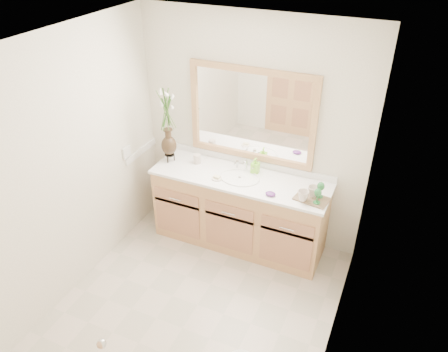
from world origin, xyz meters
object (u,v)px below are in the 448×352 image
at_px(flower_vase, 167,116).
at_px(tray, 312,199).
at_px(tumbler, 197,159).
at_px(soap_bottle, 255,166).

relative_size(flower_vase, tray, 2.51).
bearing_deg(tumbler, flower_vase, -165.09).
height_order(flower_vase, tumbler, flower_vase).
height_order(tumbler, tray, tumbler).
xyz_separation_m(flower_vase, tumbler, (0.29, 0.08, -0.48)).
bearing_deg(tumbler, soap_bottle, 6.01).
bearing_deg(flower_vase, tray, -3.52).
height_order(flower_vase, soap_bottle, flower_vase).
distance_m(flower_vase, tray, 1.67).
height_order(tumbler, soap_bottle, soap_bottle).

